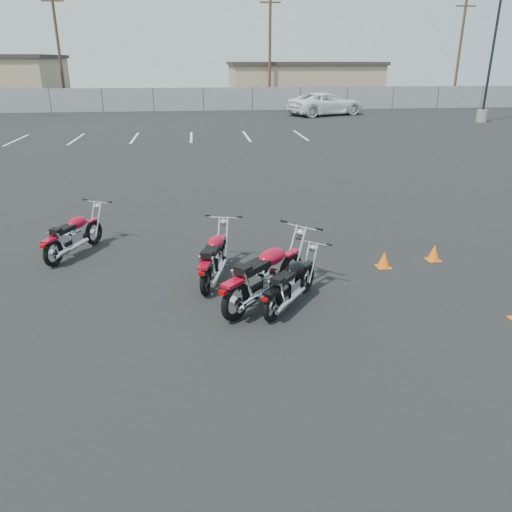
{
  "coord_description": "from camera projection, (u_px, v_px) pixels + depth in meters",
  "views": [
    {
      "loc": [
        -0.77,
        -7.54,
        3.88
      ],
      "look_at": [
        0.2,
        0.6,
        0.65
      ],
      "focal_mm": 35.0,
      "sensor_mm": 36.0,
      "label": 1
    }
  ],
  "objects": [
    {
      "name": "utility_pole_c",
      "position": [
        270.0,
        50.0,
        43.44
      ],
      "size": [
        1.8,
        0.24,
        9.0
      ],
      "color": "#432C1F",
      "rests_on": "ground"
    },
    {
      "name": "training_cone_extra",
      "position": [
        434.0,
        253.0,
        10.31
      ],
      "size": [
        0.27,
        0.27,
        0.33
      ],
      "color": "orange",
      "rests_on": "ground"
    },
    {
      "name": "motorcycle_front_red",
      "position": [
        74.0,
        235.0,
        10.5
      ],
      "size": [
        1.2,
        1.9,
        0.96
      ],
      "color": "black",
      "rests_on": "ground"
    },
    {
      "name": "light_pole_east",
      "position": [
        488.0,
        79.0,
        32.33
      ],
      "size": [
        0.8,
        0.7,
        10.48
      ],
      "color": "gray",
      "rests_on": "ground"
    },
    {
      "name": "utility_pole_b",
      "position": [
        59.0,
        50.0,
        42.38
      ],
      "size": [
        1.8,
        0.24,
        9.0
      ],
      "color": "#432C1F",
      "rests_on": "ground"
    },
    {
      "name": "motorcycle_third_red",
      "position": [
        214.0,
        257.0,
        9.3
      ],
      "size": [
        0.93,
        1.98,
        0.98
      ],
      "color": "black",
      "rests_on": "ground"
    },
    {
      "name": "ground",
      "position": [
        249.0,
        305.0,
        8.47
      ],
      "size": [
        120.0,
        120.0,
        0.0
      ],
      "primitive_type": "plane",
      "color": "black",
      "rests_on": "ground"
    },
    {
      "name": "utility_pole_d",
      "position": [
        460.0,
        50.0,
        46.35
      ],
      "size": [
        1.8,
        0.24,
        9.0
      ],
      "color": "#432C1F",
      "rests_on": "ground"
    },
    {
      "name": "tan_building_east",
      "position": [
        302.0,
        82.0,
        49.54
      ],
      "size": [
        14.4,
        9.4,
        3.7
      ],
      "color": "tan",
      "rests_on": "ground"
    },
    {
      "name": "parking_line_stripes",
      "position": [
        163.0,
        138.0,
        26.67
      ],
      "size": [
        15.12,
        4.0,
        0.01
      ],
      "color": "silver",
      "rests_on": "ground"
    },
    {
      "name": "motorcycle_second_black",
      "position": [
        291.0,
        284.0,
        8.31
      ],
      "size": [
        1.39,
        1.65,
        0.89
      ],
      "color": "black",
      "rests_on": "ground"
    },
    {
      "name": "motorcycle_rear_red",
      "position": [
        265.0,
        275.0,
        8.37
      ],
      "size": [
        1.91,
        1.95,
        1.13
      ],
      "color": "black",
      "rests_on": "ground"
    },
    {
      "name": "training_cone_near",
      "position": [
        384.0,
        259.0,
        9.97
      ],
      "size": [
        0.27,
        0.27,
        0.32
      ],
      "color": "orange",
      "rests_on": "ground"
    },
    {
      "name": "white_van",
      "position": [
        326.0,
        97.0,
        37.08
      ],
      "size": [
        5.01,
        7.25,
        2.56
      ],
      "primitive_type": "imported",
      "rotation": [
        0.0,
        0.0,
        1.95
      ],
      "color": "white",
      "rests_on": "ground"
    },
    {
      "name": "chainlink_fence",
      "position": [
        203.0,
        99.0,
        40.47
      ],
      "size": [
        80.06,
        0.06,
        1.8
      ],
      "color": "gray",
      "rests_on": "ground"
    }
  ]
}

